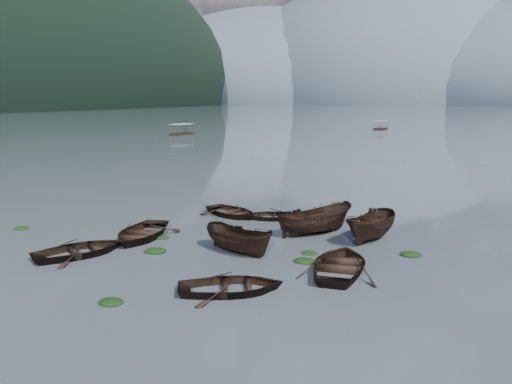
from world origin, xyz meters
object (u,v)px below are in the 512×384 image
(pontoon_left, at_px, (182,135))
(pontoon_centre, at_px, (380,129))
(rowboat_0, at_px, (141,238))
(rowboat_3, at_px, (340,271))

(pontoon_left, xyz_separation_m, pontoon_centre, (40.02, 34.00, 0.00))
(rowboat_0, distance_m, pontoon_centre, 109.94)
(rowboat_3, height_order, pontoon_centre, pontoon_centre)
(rowboat_0, xyz_separation_m, pontoon_left, (-35.00, 75.83, 0.00))
(rowboat_0, bearing_deg, pontoon_left, 107.64)
(pontoon_centre, bearing_deg, pontoon_left, -127.52)
(rowboat_3, height_order, pontoon_left, pontoon_left)
(rowboat_3, xyz_separation_m, pontoon_left, (-46.63, 77.83, 0.00))
(rowboat_0, relative_size, rowboat_3, 1.00)
(rowboat_0, distance_m, pontoon_left, 83.52)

